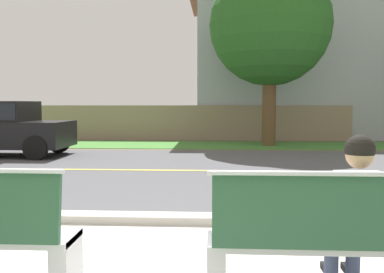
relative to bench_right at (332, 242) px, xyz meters
The scene contains 10 objects.
ground_plane 7.83m from the bench_right, 100.69° to the left, with size 140.00×140.00×0.00m, color #665B4C.
curb_edge 2.53m from the bench_right, 125.52° to the left, with size 44.00×0.30×0.11m, color #ADA89E.
street_asphalt 6.37m from the bench_right, 103.20° to the left, with size 52.00×8.00×0.01m, color #515156.
road_centre_line 6.37m from the bench_right, 103.20° to the left, with size 48.00×0.14×0.01m, color #E0CC4C.
far_verge_grass 12.13m from the bench_right, 96.87° to the left, with size 48.00×2.80×0.02m, color #478438.
bench_right is the anchor object (origin of this frame).
seated_person_white 0.35m from the bench_right, 39.72° to the left, with size 0.52×0.68×1.25m.
shade_tree_far_left 12.54m from the bench_right, 84.74° to the left, with size 4.16×4.16×6.86m.
garden_wall 14.31m from the bench_right, 98.26° to the left, with size 13.00×0.36×1.40m, color gray.
house_across_street 18.14m from the bench_right, 76.06° to the left, with size 12.84×6.91×6.82m.
Camera 1 is at (0.59, -2.86, 1.48)m, focal length 40.35 mm.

